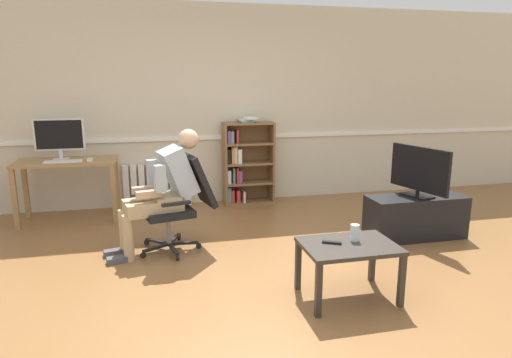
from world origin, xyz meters
TOP-DOWN VIEW (x-y plane):
  - ground_plane at (0.00, 0.00)m, footprint 18.00×18.00m
  - back_wall at (0.00, 2.65)m, footprint 12.00×0.13m
  - computer_desk at (-1.90, 2.15)m, footprint 1.17×0.56m
  - imac_monitor at (-1.97, 2.23)m, footprint 0.58×0.14m
  - keyboard at (-1.91, 2.01)m, footprint 0.43×0.12m
  - computer_mouse at (-1.62, 2.03)m, footprint 0.06×0.10m
  - bookshelf at (0.36, 2.44)m, footprint 0.70×0.30m
  - radiator at (-0.83, 2.54)m, footprint 0.90×0.08m
  - office_chair at (-0.61, 0.89)m, footprint 0.80×0.64m
  - person_seated at (-0.80, 0.85)m, footprint 0.98×0.51m
  - tv_stand at (1.90, 0.62)m, footprint 1.08×0.40m
  - tv_screen at (1.90, 0.62)m, footprint 0.27×0.76m
  - coffee_table at (0.58, -0.50)m, footprint 0.73×0.52m
  - drinking_glass at (0.65, -0.44)m, footprint 0.07×0.07m
  - spare_remote at (0.45, -0.46)m, footprint 0.15×0.10m

SIDE VIEW (x-z plane):
  - ground_plane at x=0.00m, z-range 0.00..0.00m
  - tv_stand at x=1.90m, z-range 0.00..0.47m
  - radiator at x=-0.83m, z-range 0.00..0.59m
  - coffee_table at x=0.58m, z-range 0.16..0.61m
  - spare_remote at x=0.45m, z-range 0.45..0.47m
  - drinking_glass at x=0.65m, z-range 0.45..0.58m
  - office_chair at x=-0.61m, z-range 0.04..1.01m
  - bookshelf at x=0.36m, z-range -0.03..1.18m
  - computer_desk at x=-1.90m, z-range 0.26..1.01m
  - person_seated at x=-0.80m, z-range 0.04..1.27m
  - tv_screen at x=1.90m, z-range 0.48..1.02m
  - keyboard at x=-1.91m, z-range 0.76..0.78m
  - computer_mouse at x=-1.62m, z-range 0.76..0.79m
  - imac_monitor at x=-1.97m, z-range 0.79..1.29m
  - back_wall at x=0.00m, z-range 0.00..2.70m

